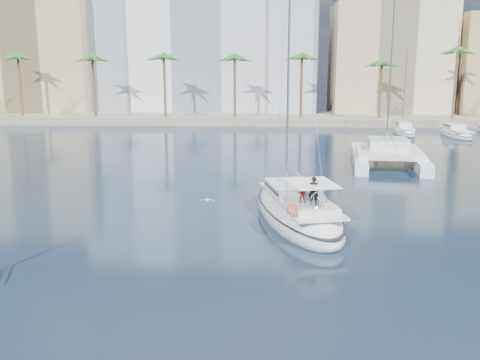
{
  "coord_description": "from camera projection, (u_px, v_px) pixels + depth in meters",
  "views": [
    {
      "loc": [
        1.27,
        -29.36,
        9.76
      ],
      "look_at": [
        -0.57,
        1.5,
        2.98
      ],
      "focal_mm": 40.0,
      "sensor_mm": 36.0,
      "label": 1
    }
  ],
  "objects": [
    {
      "name": "building_modern",
      "position": [
        202.0,
        40.0,
        99.68
      ],
      "size": [
        42.0,
        16.0,
        28.0
      ],
      "primitive_type": "cube",
      "color": "white",
      "rests_on": "ground"
    },
    {
      "name": "building_beige",
      "position": [
        388.0,
        62.0,
        95.64
      ],
      "size": [
        20.0,
        14.0,
        20.0
      ],
      "primitive_type": "cube",
      "color": "beige",
      "rests_on": "ground"
    },
    {
      "name": "quay",
      "position": [
        264.0,
        119.0,
        90.15
      ],
      "size": [
        120.0,
        14.0,
        1.2
      ],
      "primitive_type": "cube",
      "color": "gray",
      "rests_on": "ground"
    },
    {
      "name": "palm_left",
      "position": [
        54.0,
        60.0,
        86.15
      ],
      "size": [
        3.6,
        3.6,
        12.3
      ],
      "color": "brown",
      "rests_on": "ground"
    },
    {
      "name": "moored_yacht_a",
      "position": [
        404.0,
        134.0,
        75.47
      ],
      "size": [
        3.37,
        9.52,
        11.9
      ],
      "primitive_type": null,
      "rotation": [
        0.0,
        0.0,
        -0.07
      ],
      "color": "white",
      "rests_on": "ground"
    },
    {
      "name": "palm_centre",
      "position": [
        264.0,
        60.0,
        84.18
      ],
      "size": [
        3.6,
        3.6,
        12.3
      ],
      "color": "brown",
      "rests_on": "ground"
    },
    {
      "name": "ground",
      "position": [
        248.0,
        236.0,
        30.8
      ],
      "size": [
        160.0,
        160.0,
        0.0
      ],
      "primitive_type": "plane",
      "color": "black",
      "rests_on": "ground"
    },
    {
      "name": "moored_yacht_b",
      "position": [
        456.0,
        136.0,
        73.14
      ],
      "size": [
        3.32,
        10.83,
        13.72
      ],
      "primitive_type": null,
      "rotation": [
        0.0,
        0.0,
        -0.02
      ],
      "color": "white",
      "rests_on": "ground"
    },
    {
      "name": "main_sloop",
      "position": [
        297.0,
        211.0,
        33.86
      ],
      "size": [
        7.19,
        13.86,
        19.65
      ],
      "rotation": [
        0.0,
        0.0,
        0.24
      ],
      "color": "white",
      "rests_on": "ground"
    },
    {
      "name": "seagull",
      "position": [
        207.0,
        200.0,
        36.4
      ],
      "size": [
        1.05,
        0.45,
        0.19
      ],
      "color": "silver",
      "rests_on": "ground"
    },
    {
      "name": "building_tan_left",
      "position": [
        37.0,
        56.0,
        98.16
      ],
      "size": [
        22.0,
        14.0,
        22.0
      ],
      "primitive_type": "cube",
      "color": "tan",
      "rests_on": "ground"
    },
    {
      "name": "catamaran",
      "position": [
        388.0,
        152.0,
        52.58
      ],
      "size": [
        8.23,
        14.14,
        19.43
      ],
      "rotation": [
        0.0,
        0.0,
        -0.12
      ],
      "color": "white",
      "rests_on": "ground"
    }
  ]
}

